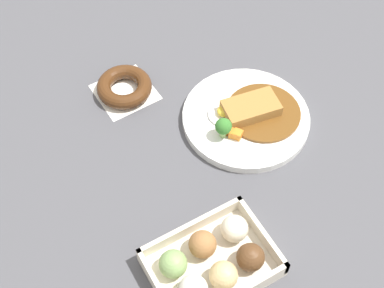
% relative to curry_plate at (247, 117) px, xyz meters
% --- Properties ---
extents(ground_plane, '(1.60, 1.60, 0.00)m').
position_rel_curry_plate_xyz_m(ground_plane, '(-0.07, -0.04, -0.01)').
color(ground_plane, '#4C4C51').
extents(curry_plate, '(0.26, 0.26, 0.06)m').
position_rel_curry_plate_xyz_m(curry_plate, '(0.00, 0.00, 0.00)').
color(curry_plate, white).
rests_on(curry_plate, ground_plane).
extents(donut_box, '(0.21, 0.15, 0.06)m').
position_rel_curry_plate_xyz_m(donut_box, '(-0.22, -0.24, 0.01)').
color(donut_box, beige).
rests_on(donut_box, ground_plane).
extents(chocolate_ring_donut, '(0.12, 0.12, 0.03)m').
position_rel_curry_plate_xyz_m(chocolate_ring_donut, '(-0.18, 0.19, 0.00)').
color(chocolate_ring_donut, white).
rests_on(chocolate_ring_donut, ground_plane).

